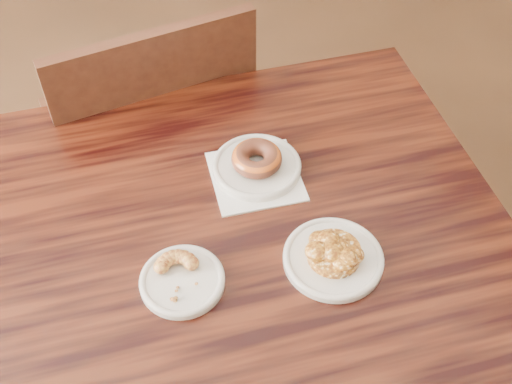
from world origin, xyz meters
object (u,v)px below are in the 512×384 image
object	(u,v)px
chair_far	(144,130)
cruller_fragment	(181,275)
apple_fritter	(334,252)
glazed_donut	(257,158)
cafe_table	(257,340)

from	to	relation	value
chair_far	cruller_fragment	size ratio (longest dim) A/B	9.93
apple_fritter	glazed_donut	bearing A→B (deg)	103.16
chair_far	apple_fritter	xyz separation A→B (m)	(0.22, -0.75, 0.33)
glazed_donut	apple_fritter	size ratio (longest dim) A/B	0.76
glazed_donut	chair_far	bearing A→B (deg)	107.30
glazed_donut	cruller_fragment	size ratio (longest dim) A/B	1.08
glazed_donut	cruller_fragment	world-z (taller)	glazed_donut
cafe_table	cruller_fragment	size ratio (longest dim) A/B	10.20
glazed_donut	apple_fritter	bearing A→B (deg)	-76.84
apple_fritter	cruller_fragment	xyz separation A→B (m)	(-0.26, 0.04, -0.00)
chair_far	cruller_fragment	distance (m)	0.79
cruller_fragment	chair_far	bearing A→B (deg)	86.55
cafe_table	apple_fritter	bearing A→B (deg)	-35.25
glazed_donut	apple_fritter	distance (m)	0.25
glazed_donut	cafe_table	bearing A→B (deg)	-108.08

